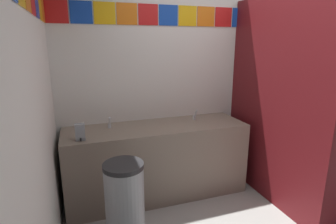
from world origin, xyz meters
name	(u,v)px	position (x,y,z in m)	size (l,w,h in m)	color
wall_back	(211,67)	(0.00, 1.49, 1.43)	(3.79, 0.09, 2.85)	white
wall_side	(21,101)	(-1.93, 0.00, 1.43)	(0.09, 2.90, 2.85)	white
vanity_counter	(157,160)	(-0.83, 1.14, 0.43)	(2.02, 0.61, 0.83)	gray
faucet_left	(110,124)	(-1.34, 1.23, 0.89)	(0.04, 0.10, 0.14)	silver
faucet_right	(195,116)	(-0.33, 1.23, 0.89)	(0.04, 0.10, 0.14)	silver
soap_dispenser	(80,132)	(-1.65, 0.96, 0.91)	(0.09, 0.09, 0.16)	gray
stall_divider	(303,107)	(0.49, 0.42, 1.11)	(0.92, 1.53, 2.22)	maroon
toilet	(291,156)	(0.94, 0.95, 0.30)	(0.39, 0.49, 0.74)	white
trash_bin	(125,204)	(-1.33, 0.45, 0.38)	(0.34, 0.34, 0.76)	#999EA3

